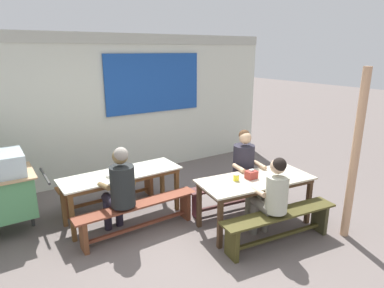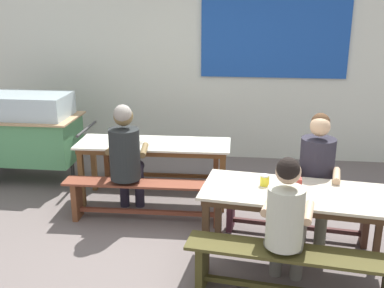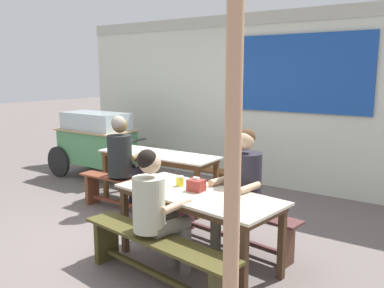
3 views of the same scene
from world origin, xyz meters
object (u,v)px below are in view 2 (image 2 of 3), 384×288
(bench_near_back, at_px, (296,209))
(tissue_box, at_px, (292,183))
(food_cart, at_px, (25,130))
(person_right_near_table, at_px, (316,172))
(dining_table_near, at_px, (297,199))
(person_left_back_turned, at_px, (126,155))
(bench_near_front, at_px, (292,268))
(bench_far_front, at_px, (146,195))
(bench_far_back, at_px, (162,162))
(dining_table_far, at_px, (154,149))
(condiment_jar, at_px, (265,180))
(person_near_front, at_px, (286,218))
(soup_bowl, at_px, (137,142))

(bench_near_back, distance_m, tissue_box, 0.72)
(food_cart, xyz_separation_m, person_right_near_table, (3.61, -1.30, 0.05))
(tissue_box, bearing_deg, bench_near_back, 76.54)
(dining_table_near, height_order, person_left_back_turned, person_left_back_turned)
(dining_table_near, bearing_deg, person_right_near_table, 64.50)
(bench_near_front, height_order, person_left_back_turned, person_left_back_turned)
(bench_far_front, height_order, bench_near_back, same)
(bench_far_back, height_order, person_right_near_table, person_right_near_table)
(food_cart, relative_size, tissue_box, 11.20)
(dining_table_near, bearing_deg, dining_table_far, 140.58)
(bench_near_front, distance_m, tissue_box, 0.77)
(bench_far_front, distance_m, tissue_box, 1.70)
(condiment_jar, bearing_deg, bench_far_front, 153.87)
(dining_table_far, height_order, person_near_front, person_near_front)
(dining_table_near, xyz_separation_m, bench_near_front, (-0.07, -0.55, -0.35))
(dining_table_far, relative_size, food_cart, 1.04)
(bench_near_back, bearing_deg, person_right_near_table, -29.62)
(dining_table_near, height_order, person_near_front, person_near_front)
(person_near_front, relative_size, tissue_box, 7.95)
(bench_far_back, xyz_separation_m, person_right_near_table, (1.78, -1.36, 0.45))
(bench_near_back, bearing_deg, bench_near_front, -97.48)
(dining_table_far, xyz_separation_m, person_near_front, (1.41, -1.73, 0.04))
(bench_far_back, distance_m, person_near_front, 2.72)
(bench_far_front, distance_m, person_near_front, 1.86)
(dining_table_near, distance_m, soup_bowl, 2.12)
(person_left_back_turned, height_order, condiment_jar, person_left_back_turned)
(bench_far_front, relative_size, condiment_jar, 17.56)
(bench_far_front, bearing_deg, person_near_front, -39.97)
(dining_table_far, bearing_deg, dining_table_near, -39.42)
(bench_near_front, relative_size, person_left_back_turned, 1.31)
(dining_table_near, bearing_deg, bench_near_back, 82.52)
(bench_near_back, height_order, condiment_jar, condiment_jar)
(dining_table_far, bearing_deg, person_right_near_table, -24.35)
(tissue_box, bearing_deg, bench_near_front, -92.24)
(person_right_near_table, bearing_deg, dining_table_far, 155.65)
(bench_near_front, bearing_deg, dining_table_far, 128.88)
(dining_table_near, xyz_separation_m, food_cart, (-3.39, 1.77, 0.03))
(tissue_box, height_order, soup_bowl, tissue_box)
(bench_far_front, bearing_deg, food_cart, 150.35)
(person_near_front, relative_size, soup_bowl, 8.25)
(person_near_front, height_order, person_right_near_table, person_right_near_table)
(person_near_front, distance_m, tissue_box, 0.52)
(dining_table_far, relative_size, dining_table_near, 1.03)
(bench_far_back, bearing_deg, dining_table_far, -88.82)
(person_near_front, relative_size, person_right_near_table, 0.94)
(bench_far_back, relative_size, bench_near_back, 1.05)
(dining_table_near, bearing_deg, person_left_back_turned, 156.14)
(person_left_back_turned, distance_m, tissue_box, 1.85)
(person_right_near_table, bearing_deg, bench_near_back, 150.38)
(tissue_box, xyz_separation_m, condiment_jar, (-0.24, 0.05, -0.01))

